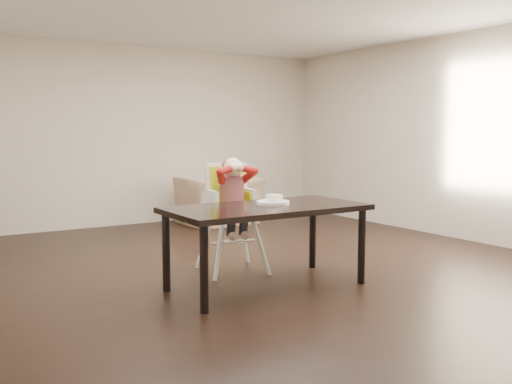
% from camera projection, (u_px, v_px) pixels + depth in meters
% --- Properties ---
extents(ground, '(7.00, 7.00, 0.00)m').
position_uv_depth(ground, '(274.00, 268.00, 5.93)').
color(ground, black).
rests_on(ground, ground).
extents(room_walls, '(6.02, 7.02, 2.71)m').
position_uv_depth(room_walls, '(274.00, 88.00, 5.74)').
color(room_walls, beige).
rests_on(room_walls, ground).
extents(dining_table, '(1.80, 0.90, 0.75)m').
position_uv_depth(dining_table, '(266.00, 214.00, 5.14)').
color(dining_table, black).
rests_on(dining_table, ground).
extents(high_chair, '(0.55, 0.55, 1.15)m').
position_uv_depth(high_chair, '(231.00, 191.00, 5.74)').
color(high_chair, white).
rests_on(high_chair, ground).
extents(plate, '(0.33, 0.33, 0.09)m').
position_uv_depth(plate, '(273.00, 201.00, 5.25)').
color(plate, white).
rests_on(plate, dining_table).
extents(armchair, '(1.12, 0.74, 0.97)m').
position_uv_depth(armchair, '(219.00, 193.00, 8.71)').
color(armchair, tan).
rests_on(armchair, ground).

